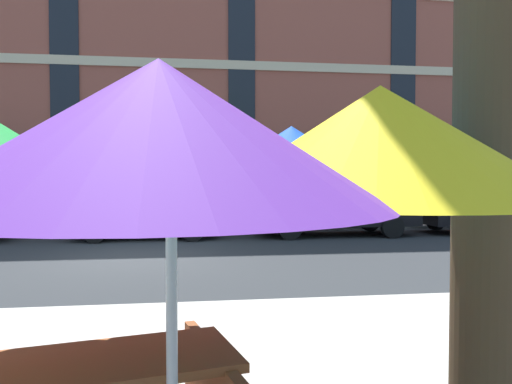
{
  "coord_description": "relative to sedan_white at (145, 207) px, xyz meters",
  "views": [
    {
      "loc": [
        1.21,
        -11.62,
        1.93
      ],
      "look_at": [
        3.27,
        3.2,
        1.4
      ],
      "focal_mm": 35.2,
      "sensor_mm": 36.0,
      "label": 1
    }
  ],
  "objects": [
    {
      "name": "ground_plane",
      "position": [
        0.02,
        -3.7,
        -0.95
      ],
      "size": [
        120.0,
        120.0,
        0.0
      ],
      "primitive_type": "plane",
      "color": "#2D3033"
    },
    {
      "name": "sidewalk_far",
      "position": [
        0.02,
        3.1,
        -0.89
      ],
      "size": [
        56.0,
        3.6,
        0.12
      ],
      "primitive_type": "cube",
      "color": "#B2ADA3",
      "rests_on": "ground"
    },
    {
      "name": "apartment_building",
      "position": [
        0.02,
        11.29,
        8.65
      ],
      "size": [
        41.83,
        12.08,
        19.2
      ],
      "color": "#934C3D",
      "rests_on": "ground"
    },
    {
      "name": "sedan_white",
      "position": [
        0.0,
        0.0,
        0.0
      ],
      "size": [
        4.4,
        1.98,
        1.78
      ],
      "color": "silver",
      "rests_on": "ground"
    },
    {
      "name": "pickup_black",
      "position": [
        5.58,
        0.0,
        0.08
      ],
      "size": [
        5.1,
        2.12,
        2.2
      ],
      "color": "black",
      "rests_on": "ground"
    },
    {
      "name": "sedan_black",
      "position": [
        11.05,
        0.0,
        0.0
      ],
      "size": [
        4.4,
        1.98,
        1.78
      ],
      "color": "black",
      "rests_on": "ground"
    },
    {
      "name": "street_tree_middle",
      "position": [
        2.12,
        3.59,
        1.68
      ],
      "size": [
        1.82,
        1.74,
        3.55
      ],
      "color": "#4C3823",
      "rests_on": "ground"
    },
    {
      "name": "patio_umbrella",
      "position": [
        1.15,
        -12.7,
        1.1
      ],
      "size": [
        3.63,
        3.63,
        2.34
      ],
      "color": "silver",
      "rests_on": "ground"
    }
  ]
}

